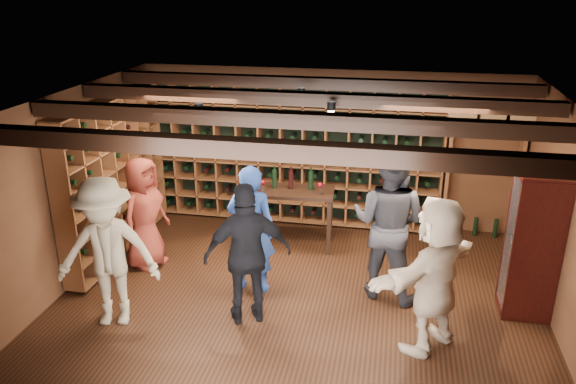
% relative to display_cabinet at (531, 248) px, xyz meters
% --- Properties ---
extents(ground, '(6.00, 6.00, 0.00)m').
position_rel_display_cabinet_xyz_m(ground, '(-2.71, -0.20, -0.86)').
color(ground, black).
rests_on(ground, ground).
extents(room_shell, '(6.00, 6.00, 6.00)m').
position_rel_display_cabinet_xyz_m(room_shell, '(-2.71, -0.15, 1.56)').
color(room_shell, '#57331D').
rests_on(room_shell, ground).
extents(wine_rack_back, '(4.65, 0.30, 2.20)m').
position_rel_display_cabinet_xyz_m(wine_rack_back, '(-3.24, 2.13, 0.29)').
color(wine_rack_back, brown).
rests_on(wine_rack_back, ground).
extents(wine_rack_left, '(0.30, 2.65, 2.20)m').
position_rel_display_cabinet_xyz_m(wine_rack_left, '(-5.54, 0.62, 0.29)').
color(wine_rack_left, brown).
rests_on(wine_rack_left, ground).
extents(crate_shelf, '(1.20, 0.32, 2.07)m').
position_rel_display_cabinet_xyz_m(crate_shelf, '(-0.31, 2.12, 0.71)').
color(crate_shelf, brown).
rests_on(crate_shelf, ground).
extents(display_cabinet, '(0.55, 0.50, 1.75)m').
position_rel_display_cabinet_xyz_m(display_cabinet, '(0.00, 0.00, 0.00)').
color(display_cabinet, black).
rests_on(display_cabinet, ground).
extents(man_blue_shirt, '(0.62, 0.41, 1.69)m').
position_rel_display_cabinet_xyz_m(man_blue_shirt, '(-3.35, -0.10, -0.01)').
color(man_blue_shirt, navy).
rests_on(man_blue_shirt, ground).
extents(man_grey_suit, '(1.15, 1.02, 1.97)m').
position_rel_display_cabinet_xyz_m(man_grey_suit, '(-1.65, 0.11, 0.13)').
color(man_grey_suit, black).
rests_on(man_grey_suit, ground).
extents(guest_red_floral, '(0.69, 0.88, 1.58)m').
position_rel_display_cabinet_xyz_m(guest_red_floral, '(-4.95, 0.24, -0.07)').
color(guest_red_floral, maroon).
rests_on(guest_red_floral, ground).
extents(guest_woman_black, '(1.09, 0.78, 1.71)m').
position_rel_display_cabinet_xyz_m(guest_woman_black, '(-3.21, -0.80, 0.00)').
color(guest_woman_black, black).
rests_on(guest_woman_black, ground).
extents(guest_khaki, '(1.28, 0.91, 1.80)m').
position_rel_display_cabinet_xyz_m(guest_khaki, '(-4.75, -1.14, 0.04)').
color(guest_khaki, '#807158').
rests_on(guest_khaki, ground).
extents(guest_beige, '(1.43, 1.59, 1.75)m').
position_rel_display_cabinet_xyz_m(guest_beige, '(-1.14, -0.91, 0.02)').
color(guest_beige, tan).
rests_on(guest_beige, ground).
extents(tasting_table, '(1.21, 0.67, 1.17)m').
position_rel_display_cabinet_xyz_m(tasting_table, '(-3.06, 1.26, -0.07)').
color(tasting_table, black).
rests_on(tasting_table, ground).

